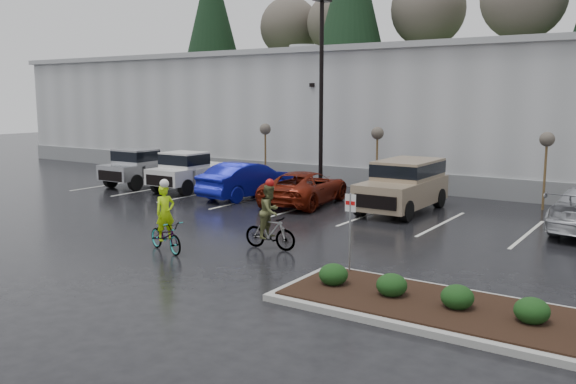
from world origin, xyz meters
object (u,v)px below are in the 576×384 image
Objects in this scene: cyclist_olive at (270,223)px; sapling_east at (547,143)px; sapling_west at (265,132)px; car_red at (305,188)px; pickup_silver at (149,166)px; suv_tan at (402,186)px; cyclist_hivis at (166,229)px; fire_lane_sign at (350,224)px; car_blue at (247,180)px; sapling_mid at (377,137)px; pickup_white at (197,170)px; lamppost at (321,73)px.

sapling_east is at bearing -30.93° from cyclist_olive.
sapling_west is 0.62× the size of car_red.
suv_tan is (14.08, 0.30, 0.05)m from pickup_silver.
cyclist_hivis is at bearing 88.02° from car_red.
sapling_east is 6.11m from suv_tan.
fire_lane_sign is 13.06m from car_blue.
sapling_west is 6.37m from pickup_silver.
sapling_west reaches higher than cyclist_olive.
car_blue is (-4.52, -4.20, -1.91)m from sapling_mid.
sapling_east is 15.81m from cyclist_hivis.
pickup_white reaches higher than car_blue.
cyclist_hivis is (5.96, -13.46, -2.04)m from sapling_west.
car_red is at bearing -70.78° from lamppost.
pickup_silver is (-4.79, -3.82, -1.75)m from sapling_west.
sapling_east reaches higher than cyclist_hivis.
sapling_east is at bearing 13.51° from pickup_white.
lamppost reaches higher than pickup_white.
pickup_white is at bearing -178.90° from suv_tan.
sapling_mid is at bearing 21.80° from lamppost.
lamppost is 12.39m from cyclist_olive.
sapling_west reaches higher than cyclist_hivis.
cyclist_olive is (9.91, -7.77, -0.18)m from pickup_white.
pickup_white is at bearing -166.49° from sapling_east.
sapling_mid is 0.62× the size of pickup_silver.
fire_lane_sign is 0.43× the size of car_red.
cyclist_olive reaches higher than suv_tan.
lamppost is at bearing 26.32° from pickup_white.
pickup_silver is at bearing -178.34° from pickup_white.
suv_tan is at bearing -0.69° from cyclist_hivis.
car_red is (-8.88, -4.21, -2.01)m from sapling_east.
lamppost is 1.81× the size of suv_tan.
sapling_west is at bearing 31.19° from cyclist_olive.
fire_lane_sign is at bearing 145.30° from car_blue.
sapling_mid is at bearing -115.29° from car_red.
fire_lane_sign reaches higher than pickup_white.
cyclist_hivis is (10.74, -9.64, -0.29)m from pickup_silver.
pickup_silver is at bearing -168.49° from sapling_east.
pickup_white reaches higher than car_red.
pickup_silver is 14.09m from suv_tan.
fire_lane_sign is 0.42× the size of pickup_white.
suv_tan is at bearing 1.10° from pickup_white.
car_blue is 0.96× the size of car_red.
car_red is at bearing 127.87° from fire_lane_sign.
sapling_east is 1.45× the size of cyclist_hivis.
suv_tan is at bearing -143.17° from sapling_east.
pickup_silver is at bearing -141.37° from sapling_west.
sapling_mid is 1.45× the size of cyclist_hivis.
lamppost reaches higher than suv_tan.
car_blue is 10.08m from cyclist_hivis.
lamppost is at bearing 17.77° from cyclist_olive.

